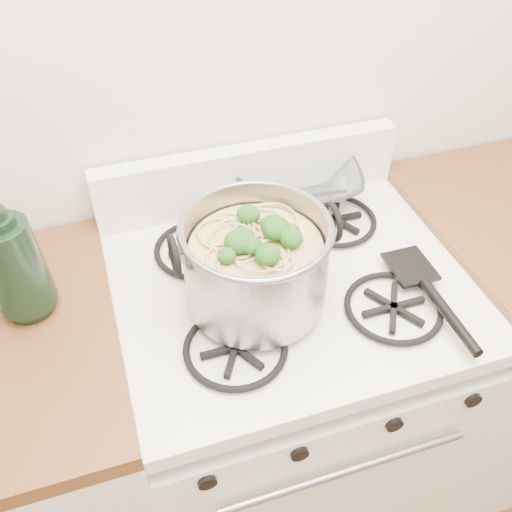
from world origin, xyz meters
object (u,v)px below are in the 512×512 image
object	(u,v)px
gas_range	(284,401)
spatula	(411,264)
bottle	(10,253)
glass_bowl	(295,186)
stock_pot	(256,264)

from	to	relation	value
gas_range	spatula	distance (m)	0.56
spatula	bottle	distance (m)	0.81
glass_bowl	gas_range	bearing A→B (deg)	-112.28
stock_pot	glass_bowl	world-z (taller)	stock_pot
gas_range	spatula	xyz separation A→B (m)	(0.25, -0.06, 0.50)
bottle	stock_pot	bearing A→B (deg)	-23.57
spatula	glass_bowl	world-z (taller)	glass_bowl
spatula	bottle	size ratio (longest dim) A/B	1.02
spatula	glass_bowl	distance (m)	0.37
stock_pot	spatula	world-z (taller)	stock_pot
gas_range	stock_pot	xyz separation A→B (m)	(-0.09, -0.04, 0.58)
gas_range	glass_bowl	xyz separation A→B (m)	(0.11, 0.28, 0.50)
gas_range	stock_pot	distance (m)	0.59
gas_range	bottle	bearing A→B (deg)	172.24
gas_range	bottle	xyz separation A→B (m)	(-0.54, 0.07, 0.64)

